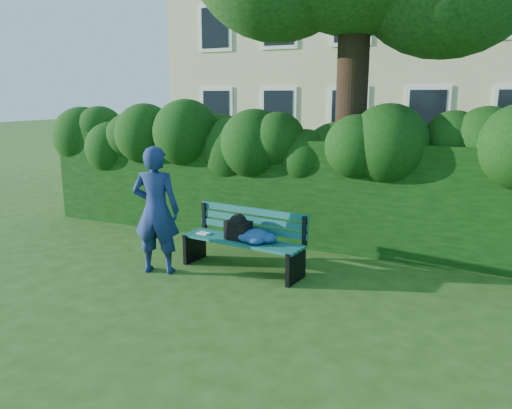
% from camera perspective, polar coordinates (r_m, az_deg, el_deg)
% --- Properties ---
extents(ground, '(80.00, 80.00, 0.00)m').
position_cam_1_polar(ground, '(7.05, -2.11, -8.52)').
color(ground, '#2B4B16').
rests_on(ground, ground).
extents(hedge, '(10.00, 1.00, 1.80)m').
position_cam_1_polar(hedge, '(8.75, 4.49, 1.71)').
color(hedge, black).
rests_on(hedge, ground).
extents(park_bench, '(1.90, 0.75, 0.89)m').
position_cam_1_polar(park_bench, '(7.23, -1.11, -3.77)').
color(park_bench, '#105445').
rests_on(park_bench, ground).
extents(man_reading, '(0.77, 0.61, 1.84)m').
position_cam_1_polar(man_reading, '(7.21, -11.35, -0.65)').
color(man_reading, navy).
rests_on(man_reading, ground).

